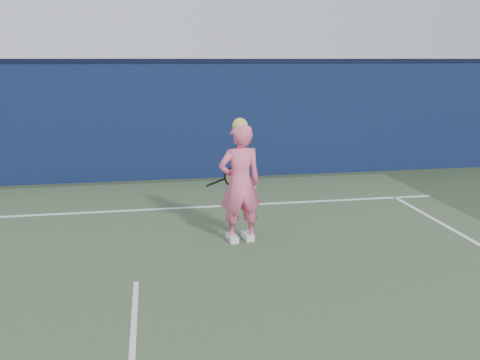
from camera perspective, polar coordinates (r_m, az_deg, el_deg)
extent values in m
plane|color=#304128|center=(5.39, -11.83, -15.66)|extent=(80.00, 80.00, 0.00)
cube|color=#0D183B|center=(11.30, -11.22, 6.36)|extent=(24.00, 0.40, 2.50)
cube|color=black|center=(11.22, -11.53, 12.96)|extent=(24.00, 0.42, 0.10)
imported|color=#FF638F|center=(7.25, 0.00, -0.41)|extent=(0.68, 0.50, 1.72)
sphere|color=#D5C35F|center=(7.09, 0.00, 6.11)|extent=(0.22, 0.22, 0.22)
cube|color=white|center=(7.52, 0.87, -6.34)|extent=(0.16, 0.29, 0.10)
cube|color=white|center=(7.45, -0.88, -6.54)|extent=(0.16, 0.29, 0.10)
torus|color=black|center=(7.67, -0.91, 0.39)|extent=(0.28, 0.19, 0.30)
torus|color=#D2E715|center=(7.67, -0.91, 0.39)|extent=(0.23, 0.15, 0.24)
cylinder|color=beige|center=(7.67, -0.91, 0.39)|extent=(0.22, 0.14, 0.24)
cylinder|color=black|center=(7.62, -2.48, -0.16)|extent=(0.26, 0.12, 0.10)
cylinder|color=black|center=(7.60, -3.38, -0.51)|extent=(0.12, 0.07, 0.06)
cube|color=white|center=(9.09, -11.14, -3.32)|extent=(11.00, 0.08, 0.01)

